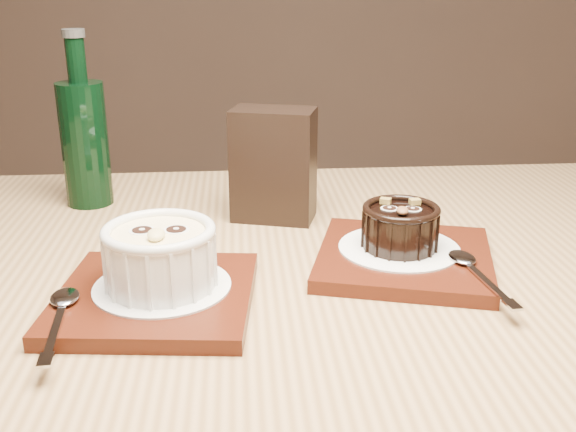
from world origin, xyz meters
The scene contains 11 objects.
table centered at (0.06, 0.01, 0.66)m, with size 1.27×0.91×0.75m.
tray_left centered at (-0.03, -0.05, 0.76)m, with size 0.18×0.18×0.01m, color #47180B.
doily_left centered at (-0.03, -0.04, 0.77)m, with size 0.13×0.13×0.00m, color white.
ramekin_white centered at (-0.03, -0.04, 0.80)m, with size 0.11×0.11×0.06m.
spoon_left centered at (-0.10, -0.11, 0.77)m, with size 0.03×0.13×0.01m, color #B8BAC1, non-canonical shape.
tray_right centered at (0.21, 0.05, 0.76)m, with size 0.18×0.18×0.01m, color #47180B.
doily_right centered at (0.21, 0.06, 0.77)m, with size 0.13×0.13×0.00m, color white.
ramekin_dark centered at (0.21, 0.06, 0.79)m, with size 0.08×0.08×0.05m.
spoon_right centered at (0.28, -0.01, 0.77)m, with size 0.03×0.13×0.01m, color #B8BAC1, non-canonical shape.
condiment_stand centered at (0.07, 0.19, 0.82)m, with size 0.10×0.06×0.14m, color black.
green_bottle centered at (-0.18, 0.25, 0.84)m, with size 0.06×0.06×0.23m.
Camera 1 is at (0.10, -0.61, 1.05)m, focal length 42.00 mm.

